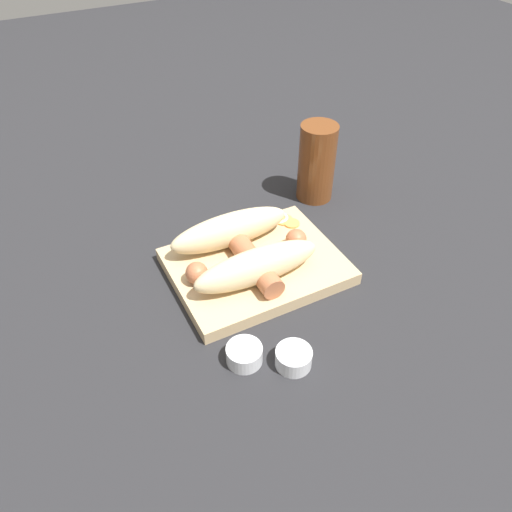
% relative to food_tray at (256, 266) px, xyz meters
% --- Properties ---
extents(ground_plane, '(3.00, 3.00, 0.00)m').
position_rel_food_tray_xyz_m(ground_plane, '(0.00, 0.00, -0.01)').
color(ground_plane, '#232326').
extents(food_tray, '(0.25, 0.19, 0.02)m').
position_rel_food_tray_xyz_m(food_tray, '(0.00, 0.00, 0.00)').
color(food_tray, tan).
rests_on(food_tray, ground_plane).
extents(bread_roll, '(0.19, 0.14, 0.05)m').
position_rel_food_tray_xyz_m(bread_roll, '(0.02, -0.01, 0.04)').
color(bread_roll, beige).
rests_on(bread_roll, food_tray).
extents(sausage, '(0.19, 0.16, 0.03)m').
position_rel_food_tray_xyz_m(sausage, '(0.01, -0.00, 0.03)').
color(sausage, '#B26642').
rests_on(sausage, food_tray).
extents(pickled_veggies, '(0.04, 0.05, 0.01)m').
position_rel_food_tray_xyz_m(pickled_veggies, '(-0.08, -0.07, 0.01)').
color(pickled_veggies, '#F99E4C').
rests_on(pickled_veggies, food_tray).
extents(condiment_cup_near, '(0.05, 0.05, 0.02)m').
position_rel_food_tray_xyz_m(condiment_cup_near, '(0.09, 0.14, 0.00)').
color(condiment_cup_near, silver).
rests_on(condiment_cup_near, ground_plane).
extents(condiment_cup_far, '(0.05, 0.05, 0.02)m').
position_rel_food_tray_xyz_m(condiment_cup_far, '(0.04, 0.17, 0.00)').
color(condiment_cup_far, silver).
rests_on(condiment_cup_far, ground_plane).
extents(drink_glass, '(0.06, 0.06, 0.14)m').
position_rel_food_tray_xyz_m(drink_glass, '(-0.18, -0.13, 0.06)').
color(drink_glass, brown).
rests_on(drink_glass, ground_plane).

